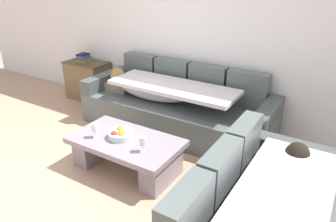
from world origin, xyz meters
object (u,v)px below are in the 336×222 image
Objects in this scene: coffee_table at (126,150)px; book_stack_on_cabinet at (84,58)px; couch_along_wall at (173,107)px; wine_glass_near_left at (95,128)px; wine_glass_near_right at (143,141)px; side_cabinet at (88,80)px; fruit_bowl at (121,134)px.

book_stack_on_cabinet reaches higher than coffee_table.
wine_glass_near_left is (-0.24, -1.25, 0.17)m from couch_along_wall.
coffee_table is 0.42m from wine_glass_near_left.
wine_glass_near_left is 0.61m from wine_glass_near_right.
book_stack_on_cabinet is (-0.04, 0.00, 0.39)m from side_cabinet.
wine_glass_near_left is 1.00× the size of wine_glass_near_right.
book_stack_on_cabinet is (-1.62, 1.48, 0.21)m from wine_glass_near_left.
side_cabinet is 3.34× the size of book_stack_on_cabinet.
couch_along_wall reaches higher than fruit_bowl.
couch_along_wall is at bearing 106.81° from wine_glass_near_right.
fruit_bowl reaches higher than coffee_table.
wine_glass_near_right is at bearing -16.17° from fruit_bowl.
book_stack_on_cabinet is (-1.86, 1.34, 0.28)m from fruit_bowl.
side_cabinet is (-1.82, 1.34, -0.10)m from fruit_bowl.
fruit_bowl is 2.31m from book_stack_on_cabinet.
fruit_bowl is (-0.07, -0.00, 0.18)m from coffee_table.
wine_glass_near_right is 0.77× the size of book_stack_on_cabinet.
couch_along_wall reaches higher than wine_glass_near_left.
coffee_table is at bearing -86.76° from couch_along_wall.
fruit_bowl is at bearing -90.23° from couch_along_wall.
fruit_bowl is at bearing -36.34° from side_cabinet.
couch_along_wall is 1.12m from fruit_bowl.
wine_glass_near_right is 2.63m from side_cabinet.
coffee_table is (0.06, -1.11, -0.09)m from couch_along_wall.
fruit_bowl is (-0.00, -1.11, 0.10)m from couch_along_wall.
side_cabinet reaches higher than wine_glass_near_left.
fruit_bowl is at bearing 30.72° from wine_glass_near_left.
book_stack_on_cabinet is at bearing 145.19° from coffee_table.
couch_along_wall is 1.29m from wine_glass_near_right.
book_stack_on_cabinet reaches higher than fruit_bowl.
couch_along_wall is at bearing 79.15° from wine_glass_near_left.
book_stack_on_cabinet is (-1.86, 0.23, 0.38)m from couch_along_wall.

